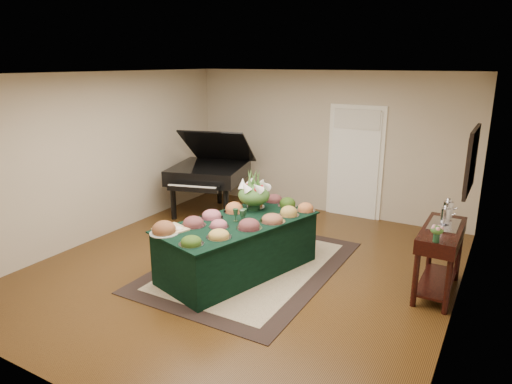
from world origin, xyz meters
The scene contains 14 objects.
ground centered at (0.00, 0.00, 0.00)m, with size 6.00×6.00×0.00m, color black.
area_rug centered at (0.05, 0.06, 0.01)m, with size 2.27×3.17×0.01m.
kitchen_doorway centered at (0.60, 2.97, 1.02)m, with size 1.05×0.07×2.10m.
buffet_table centered at (0.00, -0.19, 0.38)m, with size 1.64×2.43×0.76m.
food_platters centered at (-0.02, -0.16, 0.81)m, with size 1.51×2.32×0.13m.
cutting_board centered at (-0.57, -0.90, 0.79)m, with size 0.45×0.45×0.10m.
green_goblets centered at (0.04, -0.19, 0.85)m, with size 0.18×0.14×0.18m.
floral_centerpiece centered at (-0.06, 0.35, 1.04)m, with size 0.48×0.48×0.48m.
grand_piano centered at (-1.88, 1.79, 0.81)m, with size 1.67×1.85×1.65m.
wicker_basket centered at (-1.12, 1.46, 0.12)m, with size 0.37×0.37×0.23m, color #A57E42.
mahogany_sideboard centered at (2.50, 0.57, 0.68)m, with size 0.45×1.17×0.88m.
tea_service centered at (2.50, 0.77, 1.00)m, with size 0.34×0.58×0.30m.
pink_bouquet centered at (2.49, 0.04, 1.02)m, with size 0.16×0.16×0.20m.
wall_painting centered at (2.72, 0.57, 1.75)m, with size 0.05×0.95×0.75m.
Camera 1 is at (3.10, -5.15, 2.85)m, focal length 32.00 mm.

